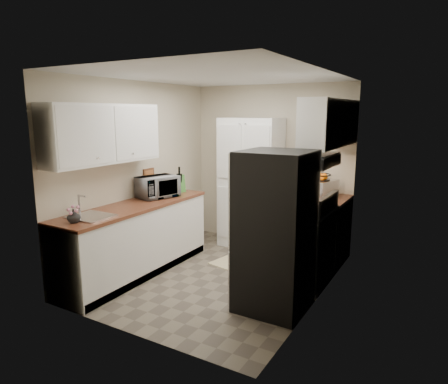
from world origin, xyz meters
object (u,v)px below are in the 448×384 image
at_px(wine_bottle, 179,181).
at_px(toaster_oven, 320,188).
at_px(refrigerator, 275,231).
at_px(microwave, 158,187).
at_px(pantry_cabinet, 251,183).
at_px(electric_range, 302,244).

height_order(wine_bottle, toaster_oven, wine_bottle).
bearing_deg(refrigerator, wine_bottle, 154.01).
bearing_deg(microwave, refrigerator, -87.20).
xyz_separation_m(pantry_cabinet, electric_range, (1.17, -0.93, -0.52)).
relative_size(refrigerator, wine_bottle, 4.95).
bearing_deg(electric_range, refrigerator, -92.48).
xyz_separation_m(electric_range, toaster_oven, (-0.04, 0.81, 0.57)).
relative_size(electric_range, microwave, 2.11).
distance_m(pantry_cabinet, wine_bottle, 1.11).
bearing_deg(refrigerator, pantry_cabinet, 123.46).
bearing_deg(refrigerator, electric_range, 87.52).
bearing_deg(microwave, wine_bottle, 12.05).
bearing_deg(wine_bottle, pantry_cabinet, 45.11).
relative_size(electric_range, refrigerator, 0.66).
distance_m(electric_range, microwave, 2.10).
relative_size(pantry_cabinet, toaster_oven, 4.68).
xyz_separation_m(refrigerator, wine_bottle, (-1.92, 0.94, 0.24)).
distance_m(pantry_cabinet, refrigerator, 2.07).
height_order(pantry_cabinet, electric_range, pantry_cabinet).
relative_size(pantry_cabinet, refrigerator, 1.18).
bearing_deg(wine_bottle, toaster_oven, 19.48).
distance_m(electric_range, refrigerator, 0.88).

